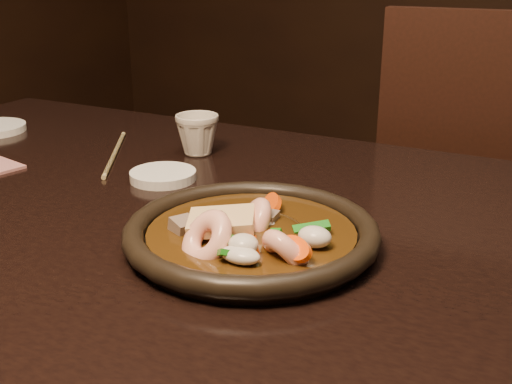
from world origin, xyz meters
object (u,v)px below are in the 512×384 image
at_px(plate, 252,234).
at_px(tea_cup, 197,133).
at_px(table, 241,291).
at_px(chair, 493,229).

distance_m(plate, tea_cup, 0.37).
distance_m(table, chair, 0.74).
xyz_separation_m(table, chair, (0.21, 0.69, -0.14)).
distance_m(chair, plate, 0.78).
height_order(table, chair, chair).
relative_size(chair, tea_cup, 13.64).
bearing_deg(plate, tea_cup, 131.44).
bearing_deg(tea_cup, chair, 45.67).
xyz_separation_m(plate, tea_cup, (-0.24, 0.28, 0.02)).
relative_size(chair, plate, 3.37).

